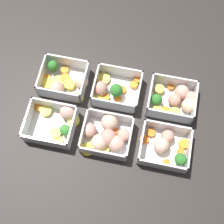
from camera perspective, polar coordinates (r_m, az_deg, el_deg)
name	(u,v)px	position (r m, az deg, el deg)	size (l,w,h in m)	color
ground_plane	(112,114)	(0.93, 0.00, -0.43)	(4.00, 4.00, 0.00)	#282321
container_near_left	(57,121)	(0.92, -10.00, -1.71)	(0.15, 0.13, 0.06)	white
container_near_center	(107,136)	(0.89, -0.94, -4.35)	(0.15, 0.14, 0.06)	white
container_near_right	(165,146)	(0.89, 9.75, -6.20)	(0.15, 0.12, 0.06)	white
container_far_left	(64,81)	(0.96, -8.75, 5.61)	(0.15, 0.12, 0.06)	white
container_far_center	(113,89)	(0.94, 0.14, 4.18)	(0.15, 0.12, 0.06)	white
container_far_right	(175,100)	(0.95, 11.53, 2.19)	(0.15, 0.13, 0.06)	white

